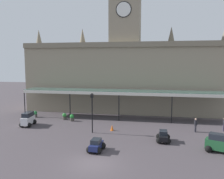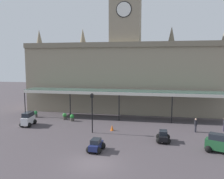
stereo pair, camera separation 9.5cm
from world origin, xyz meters
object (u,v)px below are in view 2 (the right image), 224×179
Objects in this scene: planter_by_canopy at (35,114)px; planter_forecourt_centre at (72,118)px; planter_near_kerb at (65,116)px; car_black_sedan at (163,137)px; car_navy_sedan at (96,146)px; car_white_van at (28,120)px; car_green_van at (219,144)px; victorian_lamppost at (92,108)px; traffic_cone at (112,128)px; pedestrian_beside_cars at (196,125)px.

planter_forecourt_centre is (6.31, -1.26, 0.00)m from planter_by_canopy.
car_black_sedan is at bearing -27.37° from planter_near_kerb.
car_white_van is at bearing 147.43° from car_navy_sedan.
car_green_van is 19.57m from planter_forecourt_centre.
car_black_sedan is 2.14× the size of planter_near_kerb.
car_navy_sedan is at bearing -71.41° from victorian_lamppost.
planter_by_canopy is at bearing 136.96° from car_navy_sedan.
traffic_cone is 13.66m from planter_by_canopy.
car_navy_sedan is 2.19× the size of planter_forecourt_centre.
car_navy_sedan is at bearing -171.58° from car_green_van.
planter_by_canopy is (-18.82, 7.83, -0.01)m from car_black_sedan.
planter_near_kerb is 1.49m from planter_forecourt_centre.
car_green_van is 5.47m from car_black_sedan.
car_green_van is 13.93m from victorian_lamppost.
car_navy_sedan is (-6.34, -3.83, 0.00)m from car_black_sedan.
planter_by_canopy is (-10.62, 6.13, -2.49)m from victorian_lamppost.
car_white_van is 3.53× the size of traffic_cone.
victorian_lamppost reaches higher than car_white_van.
planter_forecourt_centre is at bearing 150.98° from traffic_cone.
traffic_cone is 7.39m from planter_forecourt_centre.
planter_near_kerb is at bearing -7.48° from planter_by_canopy.
car_black_sedan is at bearing -22.58° from planter_by_canopy.
car_navy_sedan reaches higher than planter_forecourt_centre.
pedestrian_beside_cars is 23.03m from planter_by_canopy.
car_black_sedan is 2.93× the size of traffic_cone.
planter_near_kerb is at bearing 152.63° from car_black_sedan.
car_white_van reaches higher than car_navy_sedan.
planter_forecourt_centre is at bearing 34.60° from car_white_van.
victorian_lamppost is (9.17, -1.52, 2.17)m from car_white_van.
planter_by_canopy is 6.44m from planter_forecourt_centre.
car_green_van is 1.26× the size of car_black_sedan.
pedestrian_beside_cars is (10.26, 8.05, 0.41)m from car_navy_sedan.
planter_near_kerb is at bearing 153.72° from car_green_van.
car_green_van is 3.68× the size of traffic_cone.
planter_near_kerb is at bearing 124.36° from car_navy_sedan.
traffic_cone is (-11.07, 5.13, -0.46)m from car_green_van.
planter_forecourt_centre is (-12.50, 6.56, -0.01)m from car_black_sedan.
planter_by_canopy is at bearing 168.68° from planter_forecourt_centre.
pedestrian_beside_cars reaches higher than planter_near_kerb.
car_black_sedan is 2.14× the size of planter_by_canopy.
victorian_lamppost reaches higher than traffic_cone.
pedestrian_beside_cars reaches higher than car_navy_sedan.
car_navy_sedan reaches higher than planter_near_kerb.
traffic_cone is 8.87m from planter_near_kerb.
car_green_van is 2.69× the size of planter_by_canopy.
planter_forecourt_centre is (-6.46, 3.58, 0.14)m from traffic_cone.
victorian_lamppost reaches higher than pedestrian_beside_cars.
car_navy_sedan is 2.19× the size of planter_near_kerb.
car_navy_sedan is 12.09m from planter_forecourt_centre.
planter_by_canopy is (-12.48, 11.66, -0.01)m from car_navy_sedan.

